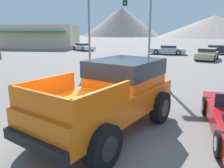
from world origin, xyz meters
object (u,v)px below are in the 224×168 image
Objects in this scene: parked_car_white at (83,47)px; street_lamp_post at (151,6)px; parked_car_dark at (217,50)px; orange_pickup_truck at (114,91)px; parked_car_silver at (168,50)px; parked_car_tan at (207,54)px; traffic_light_main at (104,15)px.

street_lamp_post is at bearing 74.39° from parked_car_white.
parked_car_white is at bearing -81.04° from parked_car_dark.
parked_car_white is at bearing 134.12° from orange_pickup_truck.
street_lamp_post is at bearing 179.70° from parked_car_silver.
parked_car_tan is 12.14m from traffic_light_main.
orange_pickup_truck is 0.90× the size of traffic_light_main.
parked_car_silver is at bearing 77.57° from street_lamp_post.
traffic_light_main is at bearing 128.26° from orange_pickup_truck.
street_lamp_post is (1.30, 9.92, 3.38)m from orange_pickup_truck.
parked_car_silver is (4.15, 22.86, -0.54)m from orange_pickup_truck.
traffic_light_main is at bearing 162.99° from parked_car_silver.
orange_pickup_truck is at bearing 90.04° from parked_car_tan.
parked_car_tan is at bearing -5.76° from parked_car_dark.
street_lamp_post reaches higher than orange_pickup_truck.
parked_car_silver is 6.12m from parked_car_tan.
parked_car_silver is at bearing -33.45° from parked_car_tan.
parked_car_silver reaches higher than parked_car_white.
orange_pickup_truck reaches higher than parked_car_silver.
parked_car_white is (-18.70, 3.33, -0.00)m from parked_car_dark.
parked_car_tan reaches higher than parked_car_silver.
parked_car_white is 20.26m from street_lamp_post.
parked_car_dark is 17.24m from street_lamp_post.
traffic_light_main is (-9.75, -6.33, 3.51)m from parked_car_tan.
orange_pickup_truck is 0.71× the size of street_lamp_post.
orange_pickup_truck is at bearing -178.16° from parked_car_silver.
orange_pickup_truck is 12.02m from traffic_light_main.
orange_pickup_truck is 1.14× the size of parked_car_silver.
orange_pickup_truck is at bearing -79.00° from traffic_light_main.
parked_car_white is at bearing 118.81° from street_lamp_post.
parked_car_tan is 10.75m from street_lamp_post.
parked_car_dark is at bearing -91.79° from parked_car_tan.
parked_car_dark is at bearing 57.08° from street_lamp_post.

